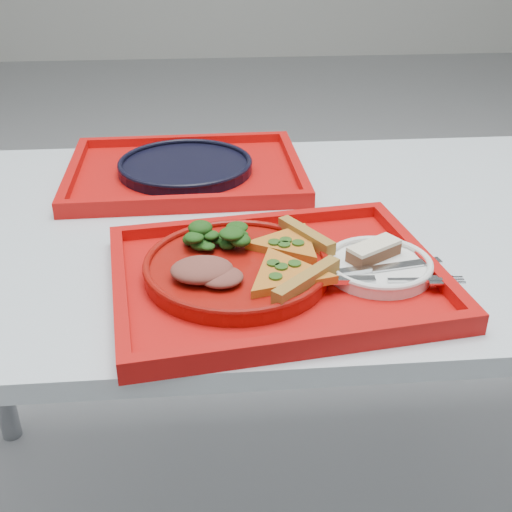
# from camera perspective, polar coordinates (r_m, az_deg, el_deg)

# --- Properties ---
(table) EXTENTS (1.60, 0.80, 0.75)m
(table) POSITION_cam_1_polar(r_m,az_deg,el_deg) (1.14, 5.30, -0.02)
(table) COLOR silver
(table) RESTS_ON ground
(tray_main) EXTENTS (0.49, 0.41, 0.01)m
(tray_main) POSITION_cam_1_polar(r_m,az_deg,el_deg) (0.90, 1.83, -2.19)
(tray_main) COLOR #B20B09
(tray_main) RESTS_ON table
(tray_far) EXTENTS (0.46, 0.36, 0.01)m
(tray_far) POSITION_cam_1_polar(r_m,az_deg,el_deg) (1.28, -6.25, 7.25)
(tray_far) COLOR #B20B09
(tray_far) RESTS_ON table
(dinner_plate) EXTENTS (0.26, 0.26, 0.02)m
(dinner_plate) POSITION_cam_1_polar(r_m,az_deg,el_deg) (0.90, -1.71, -1.20)
(dinner_plate) COLOR maroon
(dinner_plate) RESTS_ON tray_main
(side_plate) EXTENTS (0.15, 0.15, 0.01)m
(side_plate) POSITION_cam_1_polar(r_m,az_deg,el_deg) (0.92, 10.81, -1.07)
(side_plate) COLOR white
(side_plate) RESTS_ON tray_main
(navy_plate) EXTENTS (0.26, 0.26, 0.02)m
(navy_plate) POSITION_cam_1_polar(r_m,az_deg,el_deg) (1.27, -6.29, 7.84)
(navy_plate) COLOR black
(navy_plate) RESTS_ON tray_far
(pizza_slice_a) EXTENTS (0.18, 0.19, 0.02)m
(pizza_slice_a) POSITION_cam_1_polar(r_m,az_deg,el_deg) (0.86, 2.67, -1.41)
(pizza_slice_a) COLOR gold
(pizza_slice_a) RESTS_ON dinner_plate
(pizza_slice_b) EXTENTS (0.17, 0.16, 0.02)m
(pizza_slice_b) POSITION_cam_1_polar(r_m,az_deg,el_deg) (0.94, 2.94, 1.30)
(pizza_slice_b) COLOR gold
(pizza_slice_b) RESTS_ON dinner_plate
(salad_heap) EXTENTS (0.08, 0.07, 0.04)m
(salad_heap) POSITION_cam_1_polar(r_m,az_deg,el_deg) (0.93, -3.44, 1.92)
(salad_heap) COLOR black
(salad_heap) RESTS_ON dinner_plate
(meat_portion) EXTENTS (0.09, 0.07, 0.03)m
(meat_portion) POSITION_cam_1_polar(r_m,az_deg,el_deg) (0.86, -4.82, -1.23)
(meat_portion) COLOR brown
(meat_portion) RESTS_ON dinner_plate
(dessert_bar) EXTENTS (0.09, 0.07, 0.02)m
(dessert_bar) POSITION_cam_1_polar(r_m,az_deg,el_deg) (0.93, 10.43, 0.48)
(dessert_bar) COLOR #4B2919
(dessert_bar) RESTS_ON side_plate
(knife) EXTENTS (0.18, 0.05, 0.01)m
(knife) POSITION_cam_1_polar(r_m,az_deg,el_deg) (0.91, 10.98, -0.99)
(knife) COLOR silver
(knife) RESTS_ON side_plate
(fork) EXTENTS (0.19, 0.03, 0.01)m
(fork) POSITION_cam_1_polar(r_m,az_deg,el_deg) (0.88, 11.50, -2.08)
(fork) COLOR silver
(fork) RESTS_ON side_plate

